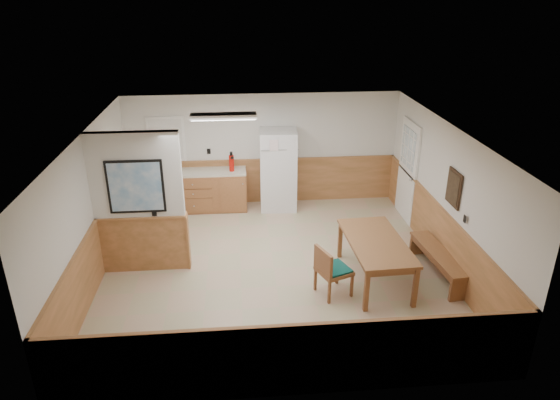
{
  "coord_description": "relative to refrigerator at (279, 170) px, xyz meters",
  "views": [
    {
      "loc": [
        -0.57,
        -7.63,
        4.65
      ],
      "look_at": [
        0.15,
        0.4,
        1.14
      ],
      "focal_mm": 32.0,
      "sensor_mm": 36.0,
      "label": 1
    }
  ],
  "objects": [
    {
      "name": "wainscot_back",
      "position": [
        -0.31,
        0.35,
        -0.39
      ],
      "size": [
        6.0,
        0.04,
        1.0
      ],
      "primitive_type": "cube",
      "color": "#C6814F",
      "rests_on": "ground"
    },
    {
      "name": "dining_bench",
      "position": [
        2.48,
        -3.11,
        -0.55
      ],
      "size": [
        0.5,
        1.65,
        0.45
      ],
      "rotation": [
        0.0,
        0.0,
        0.09
      ],
      "color": "#8E5E34",
      "rests_on": "ground"
    },
    {
      "name": "wainscot_left",
      "position": [
        -3.29,
        -2.63,
        -0.39
      ],
      "size": [
        0.04,
        6.0,
        1.0
      ],
      "primitive_type": "cube",
      "color": "#C6814F",
      "rests_on": "ground"
    },
    {
      "name": "right_wall",
      "position": [
        2.69,
        -2.63,
        0.36
      ],
      "size": [
        0.02,
        6.0,
        2.5
      ],
      "primitive_type": "cube",
      "color": "silver",
      "rests_on": "ground"
    },
    {
      "name": "dining_chair",
      "position": [
        0.5,
        -3.52,
        -0.4
      ],
      "size": [
        0.8,
        0.68,
        0.85
      ],
      "rotation": [
        0.0,
        0.0,
        0.38
      ],
      "color": "#8E5E34",
      "rests_on": "ground"
    },
    {
      "name": "kitchen_window",
      "position": [
        -2.41,
        0.35,
        0.66
      ],
      "size": [
        0.8,
        0.04,
        1.0
      ],
      "color": "white",
      "rests_on": "back_wall"
    },
    {
      "name": "kitchen_counter",
      "position": [
        -1.52,
        0.05,
        -0.43
      ],
      "size": [
        2.2,
        0.61,
        1.0
      ],
      "color": "#A05F38",
      "rests_on": "ground"
    },
    {
      "name": "ground",
      "position": [
        -0.31,
        -2.63,
        -0.89
      ],
      "size": [
        6.0,
        6.0,
        0.0
      ],
      "primitive_type": "plane",
      "color": "tan",
      "rests_on": "ground"
    },
    {
      "name": "fire_extinguisher",
      "position": [
        -1.02,
        0.01,
        0.2
      ],
      "size": [
        0.14,
        0.14,
        0.44
      ],
      "rotation": [
        0.0,
        0.0,
        -0.38
      ],
      "color": "red",
      "rests_on": "kitchen_counter"
    },
    {
      "name": "dining_table",
      "position": [
        1.35,
        -3.15,
        -0.23
      ],
      "size": [
        0.97,
        1.83,
        0.75
      ],
      "rotation": [
        0.0,
        0.0,
        0.04
      ],
      "color": "#8E5E34",
      "rests_on": "ground"
    },
    {
      "name": "refrigerator",
      "position": [
        0.0,
        0.0,
        0.0
      ],
      "size": [
        0.83,
        0.75,
        1.78
      ],
      "rotation": [
        0.0,
        0.0,
        -0.06
      ],
      "color": "white",
      "rests_on": "ground"
    },
    {
      "name": "fluorescent_fixture",
      "position": [
        -1.11,
        -1.33,
        1.55
      ],
      "size": [
        1.2,
        0.3,
        0.09
      ],
      "color": "white",
      "rests_on": "ceiling"
    },
    {
      "name": "ceiling",
      "position": [
        -0.31,
        -2.63,
        1.61
      ],
      "size": [
        6.0,
        6.0,
        0.02
      ],
      "primitive_type": "cube",
      "color": "white",
      "rests_on": "back_wall"
    },
    {
      "name": "left_wall",
      "position": [
        -3.31,
        -2.63,
        0.36
      ],
      "size": [
        0.02,
        6.0,
        2.5
      ],
      "primitive_type": "cube",
      "color": "silver",
      "rests_on": "ground"
    },
    {
      "name": "wainscot_right",
      "position": [
        2.67,
        -2.63,
        -0.39
      ],
      "size": [
        0.04,
        6.0,
        1.0
      ],
      "primitive_type": "cube",
      "color": "#C6814F",
      "rests_on": "ground"
    },
    {
      "name": "partition_wall",
      "position": [
        -2.56,
        -2.43,
        0.34
      ],
      "size": [
        1.5,
        0.2,
        2.5
      ],
      "color": "silver",
      "rests_on": "ground"
    },
    {
      "name": "soap_bottle",
      "position": [
        -2.55,
        0.08,
        0.11
      ],
      "size": [
        0.07,
        0.07,
        0.2
      ],
      "primitive_type": "cylinder",
      "rotation": [
        0.0,
        0.0,
        -0.17
      ],
      "color": "#178135",
      "rests_on": "kitchen_counter"
    },
    {
      "name": "exterior_door",
      "position": [
        2.65,
        -0.73,
        0.16
      ],
      "size": [
        0.07,
        1.02,
        2.15
      ],
      "color": "white",
      "rests_on": "ground"
    },
    {
      "name": "wall_painting",
      "position": [
        2.65,
        -2.93,
        0.66
      ],
      "size": [
        0.04,
        0.5,
        0.6
      ],
      "color": "#2F1F13",
      "rests_on": "right_wall"
    },
    {
      "name": "back_wall",
      "position": [
        -0.31,
        0.37,
        0.36
      ],
      "size": [
        6.0,
        0.02,
        2.5
      ],
      "primitive_type": "cube",
      "color": "silver",
      "rests_on": "ground"
    }
  ]
}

